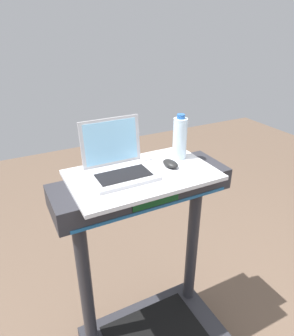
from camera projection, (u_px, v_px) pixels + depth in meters
desk_board at (142, 175)px, 1.49m from camera, size 0.71×0.44×0.02m
laptop at (118, 164)px, 1.46m from camera, size 0.31×0.26×0.25m
computer_mouse at (170, 164)px, 1.54m from camera, size 0.07×0.11×0.03m
water_bottle at (180, 138)px, 1.60m from camera, size 0.07×0.07×0.24m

